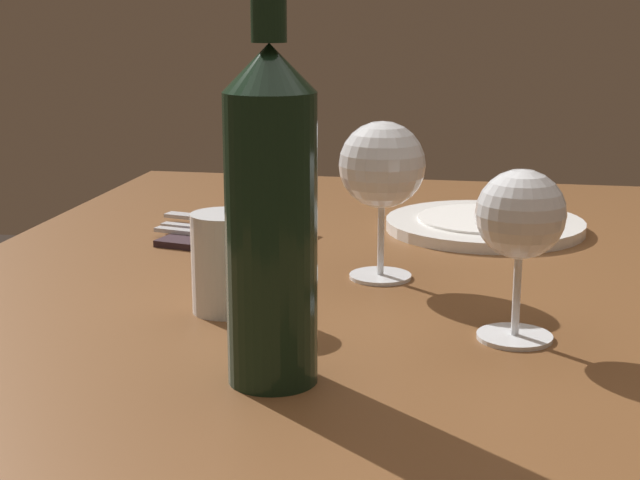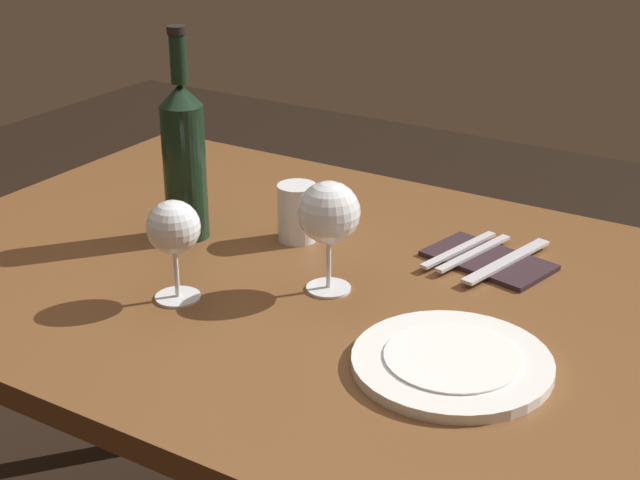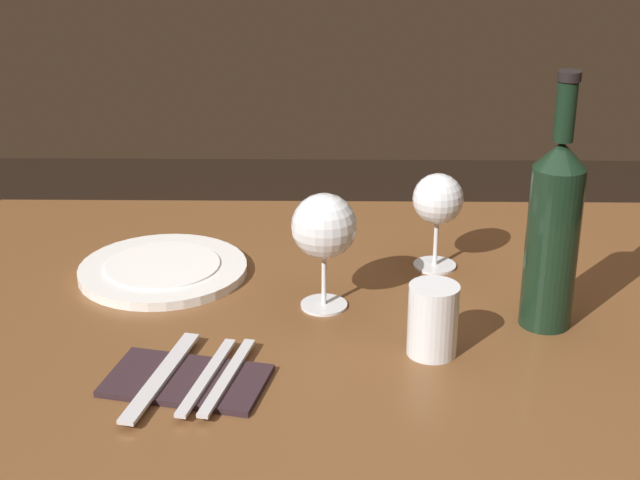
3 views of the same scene
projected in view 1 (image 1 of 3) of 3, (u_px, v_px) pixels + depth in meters
The scene contains 10 objects.
dining_table at pixel (350, 374), 1.00m from camera, with size 1.30×0.90×0.74m.
wine_glass_left at pixel (382, 168), 1.00m from camera, with size 0.09×0.09×0.17m.
wine_glass_right at pixel (520, 219), 0.82m from camera, with size 0.08×0.08×0.15m.
wine_bottle at pixel (271, 207), 0.72m from camera, with size 0.07×0.07×0.35m.
water_tumbler at pixel (226, 268), 0.91m from camera, with size 0.06×0.06×0.09m.
dinner_plate at pixel (485, 224), 1.24m from camera, with size 0.25×0.25×0.02m.
folded_napkin at pixel (231, 231), 1.22m from camera, with size 0.21×0.15×0.01m.
fork_inner at pixel (226, 231), 1.19m from camera, with size 0.05×0.18×0.00m.
fork_outer at pixel (220, 235), 1.17m from camera, with size 0.05×0.18×0.00m.
table_knife at pixel (238, 221), 1.25m from camera, with size 0.07×0.21×0.00m.
Camera 1 is at (-0.93, -0.14, 1.03)m, focal length 54.30 mm.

